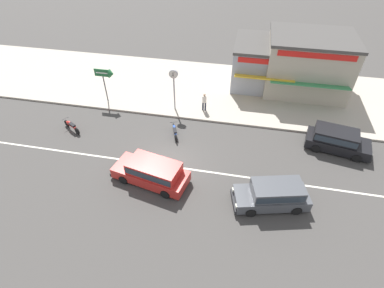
% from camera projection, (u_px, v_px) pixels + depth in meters
% --- Properties ---
extents(ground_plane, '(160.00, 160.00, 0.00)m').
position_uv_depth(ground_plane, '(166.00, 166.00, 20.15)').
color(ground_plane, '#423F3D').
extents(lane_centre_stripe, '(50.40, 0.14, 0.01)m').
position_uv_depth(lane_centre_stripe, '(166.00, 166.00, 20.15)').
color(lane_centre_stripe, silver).
rests_on(lane_centre_stripe, ground).
extents(kerb_strip, '(68.00, 10.00, 0.15)m').
position_uv_depth(kerb_strip, '(195.00, 87.00, 27.86)').
color(kerb_strip, '#ADA393').
rests_on(kerb_strip, ground).
extents(minivan_black_0, '(4.62, 2.57, 1.56)m').
position_uv_depth(minivan_black_0, '(337.00, 139.00, 20.94)').
color(minivan_black_0, black).
rests_on(minivan_black_0, ground).
extents(minivan_dark_grey_1, '(4.64, 2.70, 1.56)m').
position_uv_depth(minivan_dark_grey_1, '(274.00, 194.00, 17.24)').
color(minivan_dark_grey_1, '#47494F').
rests_on(minivan_dark_grey_1, ground).
extents(minivan_red_3, '(5.14, 2.81, 1.56)m').
position_uv_depth(minivan_red_3, '(152.00, 171.00, 18.59)').
color(minivan_red_3, red).
rests_on(minivan_red_3, ground).
extents(motorcycle_0, '(0.88, 1.83, 0.80)m').
position_uv_depth(motorcycle_0, '(175.00, 131.00, 22.33)').
color(motorcycle_0, black).
rests_on(motorcycle_0, ground).
extents(motorcycle_2, '(1.76, 1.12, 0.80)m').
position_uv_depth(motorcycle_2, '(71.00, 126.00, 22.83)').
color(motorcycle_2, black).
rests_on(motorcycle_2, ground).
extents(street_clock, '(0.69, 0.22, 3.53)m').
position_uv_depth(street_clock, '(174.00, 80.00, 23.33)').
color(street_clock, '#9E9EA3').
rests_on(street_clock, kerb_strip).
extents(arrow_signboard, '(1.65, 0.69, 3.01)m').
position_uv_depth(arrow_signboard, '(109.00, 75.00, 24.23)').
color(arrow_signboard, '#4C4C51').
rests_on(arrow_signboard, kerb_strip).
extents(pedestrian_mid_kerb, '(0.34, 0.34, 1.55)m').
position_uv_depth(pedestrian_mid_kerb, '(204.00, 101.00, 24.31)').
color(pedestrian_mid_kerb, '#232838').
rests_on(pedestrian_mid_kerb, kerb_strip).
extents(shopfront_corner_warung, '(5.57, 6.24, 3.87)m').
position_uv_depth(shopfront_corner_warung, '(264.00, 63.00, 27.15)').
color(shopfront_corner_warung, '#999EA8').
rests_on(shopfront_corner_warung, kerb_strip).
extents(shopfront_mid_block, '(7.01, 6.24, 4.89)m').
position_uv_depth(shopfront_mid_block, '(307.00, 63.00, 25.98)').
color(shopfront_mid_block, '#B2A893').
rests_on(shopfront_mid_block, kerb_strip).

